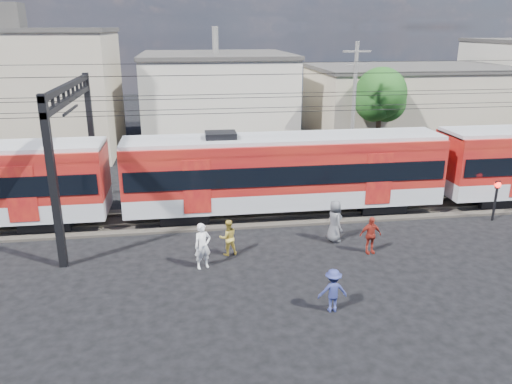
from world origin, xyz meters
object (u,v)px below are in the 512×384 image
(commuter_train, at_px, (288,170))
(crossing_signal, at_px, (496,193))
(pedestrian_c, at_px, (333,291))
(pedestrian_a, at_px, (203,246))

(commuter_train, relative_size, crossing_signal, 24.11)
(pedestrian_c, bearing_deg, crossing_signal, -145.10)
(pedestrian_a, height_order, crossing_signal, crossing_signal)
(commuter_train, bearing_deg, pedestrian_c, -92.32)
(commuter_train, bearing_deg, crossing_signal, -13.03)
(pedestrian_a, bearing_deg, pedestrian_c, -62.37)
(pedestrian_a, xyz_separation_m, crossing_signal, (14.76, 3.13, 0.49))
(commuter_train, height_order, pedestrian_a, commuter_train)
(commuter_train, distance_m, pedestrian_c, 9.53)
(commuter_train, relative_size, pedestrian_c, 32.12)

